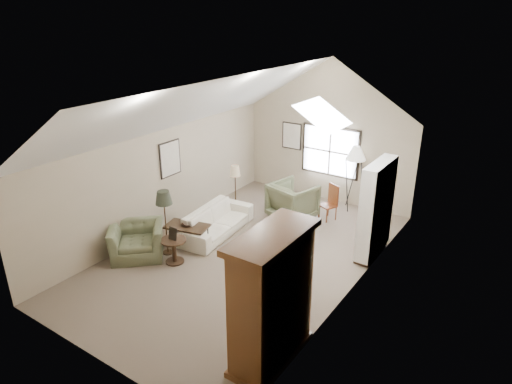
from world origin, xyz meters
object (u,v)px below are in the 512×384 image
Objects in this scene: armchair_far at (293,201)px; side_chair at (328,203)px; armchair_near at (137,241)px; coffee_table at (188,235)px; armoire at (272,298)px; side_table at (174,251)px; sofa at (216,221)px.

armchair_far is 0.92m from side_chair.
armchair_near is at bearing 76.98° from armchair_far.
armchair_far is 1.08× the size of coffee_table.
armoire reaches higher than side_table.
armoire is 4.52m from sofa.
armchair_far is at bearing -37.40° from sofa.
side_chair is at bearing -46.16° from sofa.
armchair_far is at bearing 116.05° from armoire.
side_table is (0.88, 0.25, -0.10)m from armchair_near.
sofa reaches higher than side_table.
armchair_near is 1.08× the size of armchair_far.
armoire reaches higher than coffee_table.
armchair_far is at bearing 73.45° from side_table.
side_chair reaches higher than armchair_near.
side_chair is at bearing 106.16° from armoire.
coffee_table is (-3.58, 2.02, -0.85)m from armoire.
sofa reaches higher than coffee_table.
armoire is 2.32× the size of side_chair.
armchair_far is at bearing -126.92° from side_chair.
armoire is 5.25m from armchair_far.
armchair_near is (-0.78, -1.85, 0.05)m from sofa.
side_table is at bearing 177.80° from sofa.
side_table is 4.26m from side_chair.
coffee_table is (-1.29, -2.66, -0.23)m from armchair_far.
coffee_table is at bearing 150.59° from armoire.
armchair_near is at bearing -121.07° from coffee_table.
armchair_near is at bearing 151.47° from sofa.
coffee_table is 0.79m from side_table.
coffee_table is at bearing 78.45° from armchair_far.
side_table is at bearing -91.17° from side_chair.
coffee_table is 1.05× the size of side_chair.
armoire is 2.06× the size of armchair_far.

